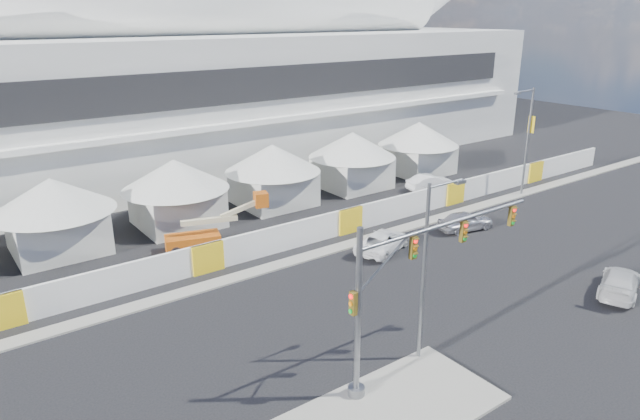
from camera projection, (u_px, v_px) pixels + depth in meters
ground at (434, 338)px, 29.93m from camera, size 160.00×160.00×0.00m
median_island at (389, 412)px, 24.27m from camera, size 10.00×5.00×0.15m
far_curb at (486, 204)px, 50.61m from camera, size 80.00×1.20×0.12m
stadium at (217, 77)px, 63.31m from camera, size 80.00×24.80×21.98m
tent_row at (227, 178)px, 47.46m from camera, size 53.40×8.40×5.40m
hoarding_fence at (349, 220)px, 44.00m from camera, size 70.00×0.25×2.00m
scaffold_tower at (473, 88)px, 81.10m from camera, size 4.40×4.40×12.00m
sedan_silver at (465, 221)px, 44.55m from camera, size 2.74×4.78×1.53m
pickup_curb at (383, 241)px, 40.70m from camera, size 4.03×5.64×1.43m
pickup_near at (620, 282)px, 34.48m from camera, size 3.83×5.55×1.49m
lot_car_a at (430, 182)px, 54.65m from camera, size 2.49×4.83×1.52m
traffic_mast at (398, 291)px, 25.10m from camera, size 11.23×0.77×7.93m
streetlight_median at (428, 260)px, 26.61m from camera, size 2.45×0.25×8.86m
streetlight_curb at (527, 134)px, 51.50m from camera, size 2.93×0.66×9.92m
boom_lift at (202, 235)px, 41.07m from camera, size 7.76×2.73×3.82m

